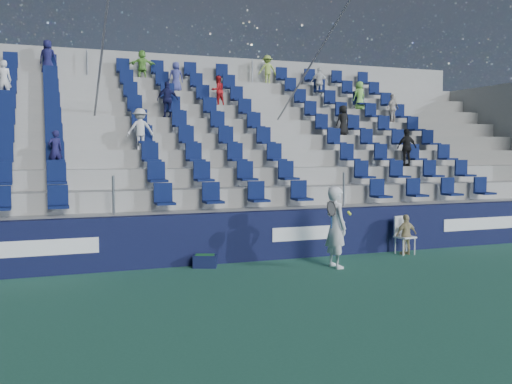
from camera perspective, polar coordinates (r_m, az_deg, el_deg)
ground at (r=11.07m, az=4.19°, el=-9.79°), size 70.00×70.00×0.00m
sponsor_wall at (r=13.83m, az=-1.28°, el=-4.48°), size 24.00×0.32×1.20m
grandstand at (r=18.57m, az=-6.51°, el=2.43°), size 24.00×8.17×6.63m
tennis_player at (r=13.15m, az=7.99°, el=-3.48°), size 0.69×0.70×1.87m
line_judge_chair at (r=15.32m, az=14.47°, el=-3.92°), size 0.49×0.50×0.98m
line_judge at (r=15.21m, az=14.79°, el=-4.13°), size 0.62×0.27×1.04m
ball_bin at (r=13.21m, az=-5.13°, el=-6.82°), size 0.62×0.52×0.30m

